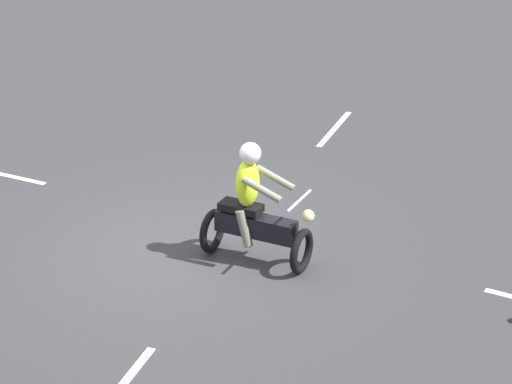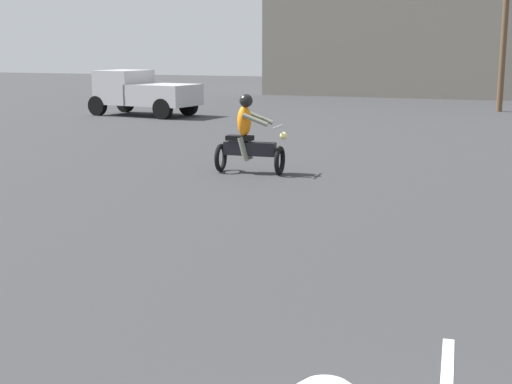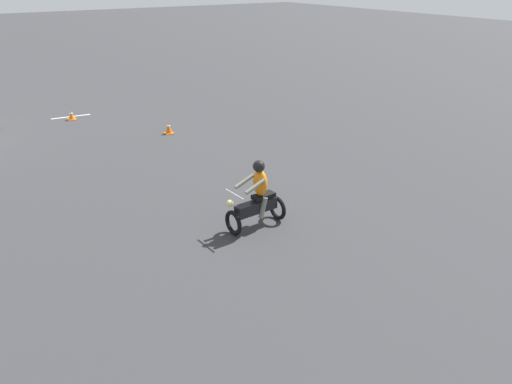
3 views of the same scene
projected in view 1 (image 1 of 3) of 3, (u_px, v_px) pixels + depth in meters
The scene contains 4 objects.
ground_plane at pixel (180, 252), 13.35m from camera, with size 120.00×120.00×0.00m, color #333335.
motorcycle_rider_foreground at pixel (254, 211), 12.82m from camera, with size 1.52×0.70×1.66m.
lane_stripe_e at pixel (8, 176), 15.66m from camera, with size 0.10×1.43×0.01m, color silver.
lane_stripe_s at pixel (334, 129), 17.54m from camera, with size 0.10×1.83×0.01m, color silver.
Camera 1 is at (-5.78, 10.35, 6.26)m, focal length 70.00 mm.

